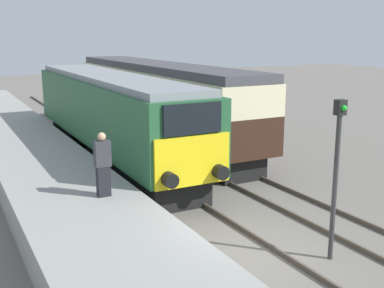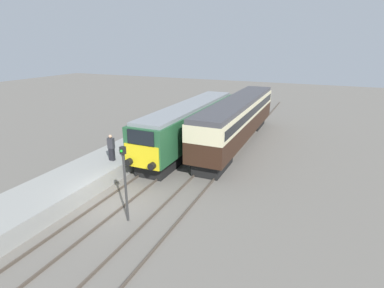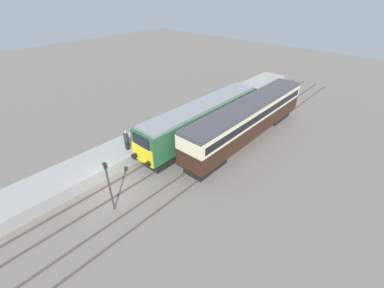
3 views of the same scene
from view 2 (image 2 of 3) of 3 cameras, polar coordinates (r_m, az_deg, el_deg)
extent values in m
plane|color=slate|center=(17.57, -14.90, -11.14)|extent=(120.00, 120.00, 0.00)
cube|color=gray|center=(25.07, -9.76, -0.40)|extent=(3.50, 50.00, 0.98)
cube|color=#4C4238|center=(21.55, -8.26, -4.73)|extent=(0.07, 60.00, 0.14)
cube|color=#4C4238|center=(20.87, -4.89, -5.39)|extent=(0.07, 60.00, 0.14)
cube|color=#4C4238|center=(20.08, 0.09, -6.32)|extent=(0.07, 60.00, 0.14)
cube|color=#4C4238|center=(19.61, 3.96, -7.01)|extent=(0.07, 60.00, 0.14)
cube|color=black|center=(21.57, -5.75, -3.36)|extent=(2.03, 4.00, 1.00)
cube|color=black|center=(30.33, 3.60, 3.20)|extent=(2.03, 4.00, 1.00)
cube|color=#235633|center=(25.33, -0.29, 4.28)|extent=(2.70, 15.13, 2.53)
cube|color=yellow|center=(19.10, -9.58, -2.43)|extent=(2.48, 0.10, 1.52)
cube|color=black|center=(18.69, -9.79, 1.20)|extent=(1.89, 0.10, 0.91)
cube|color=gray|center=(25.03, -0.30, 7.36)|extent=(2.38, 14.53, 0.24)
cylinder|color=black|center=(19.54, -11.95, -3.38)|extent=(0.44, 0.35, 0.44)
cylinder|color=black|center=(18.66, -7.66, -4.21)|extent=(0.44, 0.35, 0.44)
cube|color=black|center=(21.42, 4.03, -3.54)|extent=(1.89, 3.60, 0.95)
cube|color=black|center=(33.06, 11.49, 4.11)|extent=(1.89, 3.60, 0.95)
cube|color=#331E14|center=(26.79, 8.68, 3.62)|extent=(2.70, 17.05, 1.52)
cube|color=beige|center=(26.48, 8.83, 6.46)|extent=(2.71, 17.05, 1.19)
cube|color=black|center=(26.48, 8.83, 6.46)|extent=(2.75, 16.37, 0.66)
cube|color=#424247|center=(26.33, 8.91, 8.11)|extent=(2.48, 17.05, 0.36)
cube|color=black|center=(20.98, -15.01, -1.90)|extent=(0.36, 0.24, 0.87)
cube|color=#333338|center=(20.72, -15.19, 0.16)|extent=(0.44, 0.26, 0.72)
sphere|color=tan|center=(20.58, -15.31, 1.43)|extent=(0.24, 0.24, 0.24)
cylinder|color=#333333|center=(15.14, -12.51, -8.26)|extent=(0.12, 0.12, 3.60)
cube|color=black|center=(14.37, -13.05, -1.19)|extent=(0.24, 0.20, 0.36)
sphere|color=green|center=(14.29, -13.31, -1.32)|extent=(0.14, 0.14, 0.14)
camera|label=1|loc=(16.90, -55.69, -0.23)|focal=45.00mm
camera|label=3|loc=(8.11, 79.67, 42.32)|focal=24.00mm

